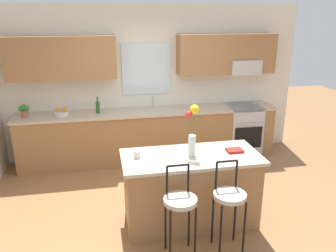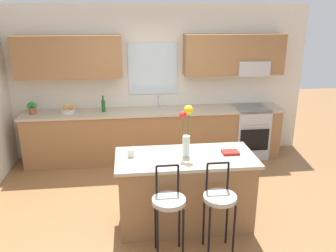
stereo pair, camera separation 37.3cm
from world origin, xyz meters
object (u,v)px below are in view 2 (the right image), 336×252
Objects in this scene: bar_stool_near at (169,205)px; potted_plant_small at (32,107)px; oven_range at (249,131)px; bottle_olive_oil at (103,105)px; cookbook at (230,152)px; fruit_bowl_oranges at (68,110)px; flower_vase at (186,130)px; mug_ceramic at (131,153)px; kitchen_island at (185,190)px; bar_stool_middle at (219,202)px.

bar_stool_near is 3.37m from potted_plant_small.
oven_range is 2.69m from bottle_olive_oil.
fruit_bowl_oranges is at bearing 137.51° from cookbook.
flower_vase reaches higher than mug_ceramic.
oven_range is at bearing 53.15° from kitchen_island.
bar_stool_near is (-0.28, -0.60, 0.17)m from kitchen_island.
flower_vase is at bearing -126.78° from oven_range.
potted_plant_small is (-2.84, 2.06, 0.10)m from cookbook.
fruit_bowl_oranges reaches higher than mug_ceramic.
bottle_olive_oil reaches higher than potted_plant_small.
bar_stool_middle is 5.21× the size of cookbook.
bottle_olive_oil is (-2.63, 0.02, 0.57)m from oven_range.
oven_range is at bearing 64.30° from cookbook.
bar_stool_middle is 3.72m from potted_plant_small.
kitchen_island is 0.68m from bar_stool_middle.
bottle_olive_oil is at bearing 117.88° from flower_vase.
kitchen_island is at bearing -50.83° from fruit_bowl_oranges.
bar_stool_near is at bearing -124.34° from oven_range.
fruit_bowl_oranges reaches higher than kitchen_island.
potted_plant_small reaches higher than bar_stool_middle.
fruit_bowl_oranges reaches higher than bar_stool_middle.
flower_vase is at bearing 65.11° from bar_stool_near.
oven_range is 3.86m from potted_plant_small.
fruit_bowl_oranges is at bearing 117.30° from mug_ceramic.
kitchen_island is at bearing 114.55° from bar_stool_middle.
potted_plant_small reaches higher than oven_range.
fruit_bowl_oranges is (-1.04, 2.02, -0.00)m from mug_ceramic.
bottle_olive_oil reaches higher than kitchen_island.
oven_range is 2.95m from bar_stool_middle.
oven_range is 3.22m from bar_stool_near.
bar_stool_middle is (0.27, -0.60, 0.17)m from kitchen_island.
bar_stool_near is 1.64× the size of flower_vase.
cookbook is at bearing -2.13° from mug_ceramic.
flower_vase is 3.17× the size of cookbook.
bottle_olive_oil is (-1.10, 2.08, -0.22)m from flower_vase.
bar_stool_near is at bearing -73.02° from bottle_olive_oil.
mug_ceramic is (-0.65, 0.06, 0.50)m from kitchen_island.
cookbook is at bearing 36.56° from bar_stool_near.
bar_stool_middle is 3.68× the size of bottle_olive_oil.
bar_stool_middle is 3.34m from fruit_bowl_oranges.
mug_ceramic is at bearing 174.68° from kitchen_island.
bar_stool_near is at bearing -62.12° from fruit_bowl_oranges.
mug_ceramic is at bearing -51.11° from potted_plant_small.
mug_ceramic reaches higher than cookbook.
potted_plant_small is (-3.82, 0.02, 0.58)m from oven_range.
potted_plant_small is (-1.63, 2.02, 0.07)m from mug_ceramic.
bottle_olive_oil reaches higher than bar_stool_middle.
kitchen_island is at bearing -5.32° from mug_ceramic.
fruit_bowl_oranges is 1.12× the size of potted_plant_small.
fruit_bowl_oranges is 0.85× the size of bottle_olive_oil.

